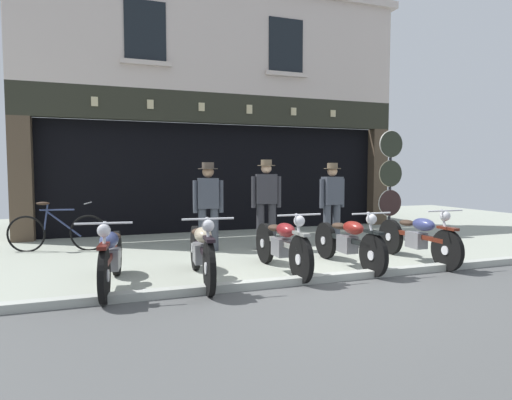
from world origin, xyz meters
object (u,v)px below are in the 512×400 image
motorcycle_center (282,244)px  motorcycle_center_right (348,240)px  tyre_sign_pole (390,175)px  leaning_bicycle (57,231)px  motorcycle_center_left (202,250)px  advert_board_far (67,151)px  motorcycle_left (111,255)px  salesman_left (208,202)px  advert_board_near (118,155)px  shopkeeper_center (266,200)px  salesman_right (332,200)px  motorcycle_right (417,237)px

motorcycle_center → motorcycle_center_right: bearing=178.9°
motorcycle_center → tyre_sign_pole: size_ratio=0.83×
leaning_bicycle → motorcycle_center_left: bearing=45.8°
motorcycle_center_right → advert_board_far: 6.46m
motorcycle_left → motorcycle_center_right: bearing=-171.9°
salesman_left → advert_board_near: size_ratio=1.64×
leaning_bicycle → motorcycle_left: bearing=28.6°
tyre_sign_pole → advert_board_far: bearing=162.8°
shopkeeper_center → motorcycle_center: bearing=88.1°
motorcycle_left → tyre_sign_pole: tyre_sign_pole is taller
salesman_left → motorcycle_center_right: bearing=140.0°
motorcycle_center_left → salesman_right: size_ratio=1.26×
salesman_left → motorcycle_right: bearing=155.0°
motorcycle_left → motorcycle_right: motorcycle_left is taller
motorcycle_center_left → advert_board_near: (-0.86, 4.75, 1.40)m
motorcycle_left → advert_board_far: 4.98m
advert_board_near → leaning_bicycle: (-1.17, -1.69, -1.46)m
motorcycle_center_right → tyre_sign_pole: tyre_sign_pole is taller
salesman_left → leaning_bicycle: bearing=-8.7°
motorcycle_center_left → shopkeeper_center: size_ratio=1.22×
motorcycle_center → salesman_right: salesman_right is taller
motorcycle_left → salesman_left: size_ratio=1.22×
motorcycle_left → advert_board_near: size_ratio=1.99×
motorcycle_right → advert_board_near: advert_board_near is taller
tyre_sign_pole → salesman_left: bearing=-173.7°
motorcycle_center → motorcycle_right: 2.35m
tyre_sign_pole → salesman_right: bearing=-158.7°
shopkeeper_center → tyre_sign_pole: tyre_sign_pole is taller
shopkeeper_center → salesman_left: bearing=-1.6°
salesman_right → shopkeeper_center: bearing=-4.8°
motorcycle_center_left → motorcycle_center: (1.21, 0.11, -0.01)m
motorcycle_left → motorcycle_right: size_ratio=0.99×
motorcycle_center_left → advert_board_near: bearing=-74.7°
salesman_right → leaning_bicycle: bearing=-17.2°
motorcycle_center_right → salesman_left: 2.71m
motorcycle_center → salesman_right: (1.82, 1.76, 0.48)m
motorcycle_center → motorcycle_right: (2.35, -0.07, -0.01)m
motorcycle_center → advert_board_near: size_ratio=1.99×
motorcycle_center_left → motorcycle_center_right: motorcycle_center_left is taller
tyre_sign_pole → motorcycle_center: bearing=-146.2°
tyre_sign_pole → leaning_bicycle: tyre_sign_pole is taller
motorcycle_center_left → motorcycle_center_right: size_ratio=1.04×
motorcycle_right → leaning_bicycle: size_ratio=1.14×
motorcycle_right → leaning_bicycle: bearing=-26.8°
tyre_sign_pole → shopkeeper_center: bearing=-167.5°
motorcycle_left → advert_board_far: bearing=-73.1°
shopkeeper_center → advert_board_far: 4.68m
salesman_left → leaning_bicycle: (-2.63, 0.91, -0.54)m
motorcycle_left → tyre_sign_pole: 6.69m
motorcycle_left → motorcycle_center: (2.36, 0.06, 0.00)m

